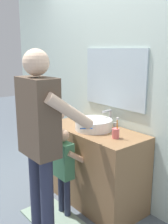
# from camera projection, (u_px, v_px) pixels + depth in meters

# --- Properties ---
(ground_plane) EXTENTS (14.00, 14.00, 0.00)m
(ground_plane) POSITION_uv_depth(u_px,v_px,m) (73.00, 210.00, 2.78)
(ground_plane) COLOR slate
(back_wall) EXTENTS (4.40, 0.10, 2.70)m
(back_wall) POSITION_uv_depth(u_px,v_px,m) (117.00, 79.00, 2.85)
(back_wall) COLOR silver
(back_wall) RESTS_ON ground
(vanity_cabinet) EXTENTS (1.14, 0.54, 0.84)m
(vanity_cabinet) POSITION_uv_depth(u_px,v_px,m) (95.00, 166.00, 2.87)
(vanity_cabinet) COLOR olive
(vanity_cabinet) RESTS_ON ground
(sink_basin) EXTENTS (0.39, 0.39, 0.11)m
(sink_basin) POSITION_uv_depth(u_px,v_px,m) (94.00, 124.00, 2.75)
(sink_basin) COLOR white
(sink_basin) RESTS_ON vanity_cabinet
(faucet) EXTENTS (0.18, 0.14, 0.18)m
(faucet) POSITION_uv_depth(u_px,v_px,m) (109.00, 118.00, 2.88)
(faucet) COLOR #B7BABF
(faucet) RESTS_ON vanity_cabinet
(toothbrush_cup) EXTENTS (0.07, 0.07, 0.21)m
(toothbrush_cup) POSITION_uv_depth(u_px,v_px,m) (116.00, 133.00, 2.48)
(toothbrush_cup) COLOR #D86666
(toothbrush_cup) RESTS_ON vanity_cabinet
(bath_mat) EXTENTS (0.64, 0.40, 0.02)m
(bath_mat) POSITION_uv_depth(u_px,v_px,m) (53.00, 218.00, 2.63)
(bath_mat) COLOR gray
(bath_mat) RESTS_ON ground
(child_toddler) EXTENTS (0.28, 0.28, 0.92)m
(child_toddler) POSITION_uv_depth(u_px,v_px,m) (64.00, 165.00, 2.59)
(child_toddler) COLOR #2D334C
(child_toddler) RESTS_ON ground
(adult_parent) EXTENTS (0.52, 0.55, 1.67)m
(adult_parent) POSITION_uv_depth(u_px,v_px,m) (40.00, 129.00, 2.24)
(adult_parent) COLOR #2D334C
(adult_parent) RESTS_ON ground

